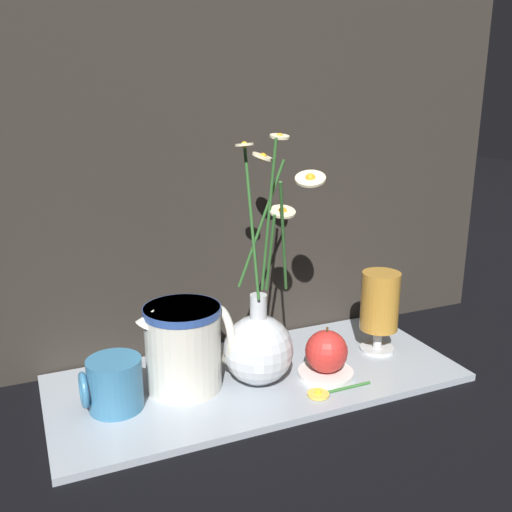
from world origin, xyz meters
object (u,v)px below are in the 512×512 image
vase_with_flowers (259,343)px  orange_fruit (326,351)px  yellow_mug (114,384)px  tea_glass (380,304)px  ceramic_pitcher (185,344)px

vase_with_flowers → orange_fruit: vase_with_flowers is taller
orange_fruit → yellow_mug: bearing=173.5°
vase_with_flowers → orange_fruit: 0.12m
vase_with_flowers → yellow_mug: vase_with_flowers is taller
tea_glass → orange_fruit: tea_glass is taller
yellow_mug → ceramic_pitcher: bearing=9.7°
vase_with_flowers → ceramic_pitcher: 0.12m
yellow_mug → orange_fruit: orange_fruit is taller
orange_fruit → ceramic_pitcher: bearing=165.2°
ceramic_pitcher → orange_fruit: ceramic_pitcher is taller
tea_glass → orange_fruit: size_ratio=1.91×
ceramic_pitcher → yellow_mug: bearing=-170.3°
yellow_mug → ceramic_pitcher: ceramic_pitcher is taller
vase_with_flowers → yellow_mug: 0.24m
vase_with_flowers → yellow_mug: bearing=177.2°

